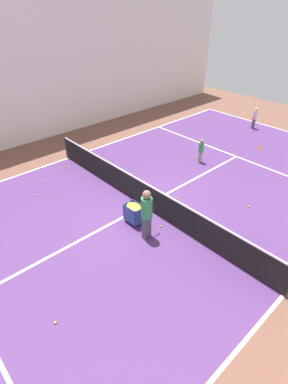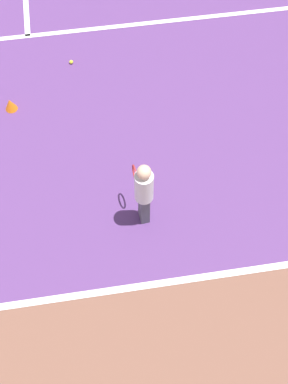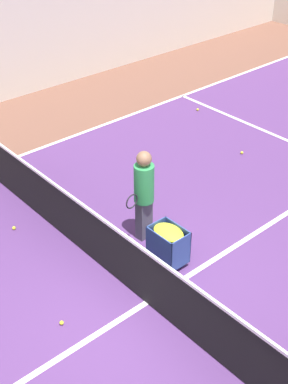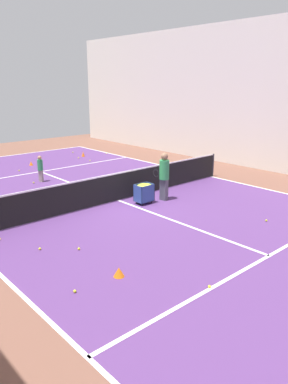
# 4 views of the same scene
# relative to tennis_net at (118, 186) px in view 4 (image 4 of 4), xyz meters

# --- Properties ---
(ground_plane) EXTENTS (33.23, 33.23, 0.00)m
(ground_plane) POSITION_rel_tennis_net_xyz_m (0.00, 0.00, -0.56)
(ground_plane) COLOR brown
(court_playing_area) EXTENTS (11.16, 23.02, 0.00)m
(court_playing_area) POSITION_rel_tennis_net_xyz_m (0.00, 0.00, -0.56)
(court_playing_area) COLOR #563370
(court_playing_area) RESTS_ON ground
(line_baseline_near) EXTENTS (11.16, 0.10, 0.00)m
(line_baseline_near) POSITION_rel_tennis_net_xyz_m (0.00, -11.51, -0.55)
(line_baseline_near) COLOR white
(line_baseline_near) RESTS_ON ground
(line_sideline_left) EXTENTS (0.10, 23.02, 0.00)m
(line_sideline_left) POSITION_rel_tennis_net_xyz_m (-5.58, 0.00, -0.55)
(line_sideline_left) COLOR white
(line_sideline_left) RESTS_ON ground
(line_service_near) EXTENTS (11.16, 0.10, 0.00)m
(line_service_near) POSITION_rel_tennis_net_xyz_m (0.00, -6.33, -0.55)
(line_service_near) COLOR white
(line_service_near) RESTS_ON ground
(line_service_far) EXTENTS (11.16, 0.10, 0.00)m
(line_service_far) POSITION_rel_tennis_net_xyz_m (0.00, 6.33, -0.55)
(line_service_far) COLOR white
(line_service_far) RESTS_ON ground
(line_centre_service) EXTENTS (0.10, 12.66, 0.00)m
(line_centre_service) POSITION_rel_tennis_net_xyz_m (0.00, 0.00, -0.55)
(line_centre_service) COLOR white
(line_centre_service) RESTS_ON ground
(hall_enclosure_left) EXTENTS (0.15, 29.53, 7.31)m
(hall_enclosure_left) POSITION_rel_tennis_net_xyz_m (-8.76, 0.00, 3.10)
(hall_enclosure_left) COLOR silver
(hall_enclosure_left) RESTS_ON ground
(tennis_net) EXTENTS (11.46, 0.10, 1.08)m
(tennis_net) POSITION_rel_tennis_net_xyz_m (0.00, 0.00, 0.00)
(tennis_net) COLOR #2D2D33
(tennis_net) RESTS_ON ground
(coach_at_net) EXTENTS (0.40, 0.70, 1.82)m
(coach_at_net) POSITION_rel_tennis_net_xyz_m (-1.33, 1.10, 0.49)
(coach_at_net) COLOR #4C4C56
(coach_at_net) RESTS_ON ground
(child_midcourt) EXTENTS (0.30, 0.30, 1.19)m
(child_midcourt) POSITION_rel_tennis_net_xyz_m (0.88, -4.49, 0.13)
(child_midcourt) COLOR gray
(child_midcourt) RESTS_ON ground
(ball_cart) EXTENTS (0.64, 0.47, 0.75)m
(ball_cart) POSITION_rel_tennis_net_xyz_m (-0.49, 0.92, -0.03)
(ball_cart) COLOR #2D478C
(ball_cart) RESTS_ON ground
(training_cone_0) EXTENTS (0.26, 0.26, 0.23)m
(training_cone_0) POSITION_rel_tennis_net_xyz_m (3.56, 4.58, -0.44)
(training_cone_0) COLOR orange
(training_cone_0) RESTS_ON ground
(training_cone_1) EXTENTS (0.19, 0.19, 0.31)m
(training_cone_1) POSITION_rel_tennis_net_xyz_m (-3.80, -8.27, -0.40)
(training_cone_1) COLOR orange
(training_cone_1) RESTS_ON ground
(training_cone_2) EXTENTS (0.20, 0.20, 0.22)m
(training_cone_2) POSITION_rel_tennis_net_xyz_m (-0.34, -8.05, -0.45)
(training_cone_2) COLOR orange
(training_cone_2) RESTS_ON ground
(tennis_ball_0) EXTENTS (0.07, 0.07, 0.07)m
(tennis_ball_0) POSITION_rel_tennis_net_xyz_m (-0.52, -1.30, -0.52)
(tennis_ball_0) COLOR yellow
(tennis_ball_0) RESTS_ON ground
(tennis_ball_5) EXTENTS (0.07, 0.07, 0.07)m
(tennis_ball_5) POSITION_rel_tennis_net_xyz_m (-1.32, 0.41, -0.52)
(tennis_ball_5) COLOR yellow
(tennis_ball_5) RESTS_ON ground
(tennis_ball_6) EXTENTS (0.07, 0.07, 0.07)m
(tennis_ball_6) POSITION_rel_tennis_net_xyz_m (2.40, 6.29, -0.52)
(tennis_ball_6) COLOR yellow
(tennis_ball_6) RESTS_ON ground
(tennis_ball_7) EXTENTS (0.07, 0.07, 0.07)m
(tennis_ball_7) POSITION_rel_tennis_net_xyz_m (4.69, 4.50, -0.52)
(tennis_ball_7) COLOR yellow
(tennis_ball_7) RESTS_ON ground
(tennis_ball_8) EXTENTS (0.07, 0.07, 0.07)m
(tennis_ball_8) POSITION_rel_tennis_net_xyz_m (4.26, 2.05, -0.52)
(tennis_ball_8) COLOR yellow
(tennis_ball_8) RESTS_ON ground
(tennis_ball_9) EXTENTS (0.07, 0.07, 0.07)m
(tennis_ball_9) POSITION_rel_tennis_net_xyz_m (-2.18, 4.95, -0.52)
(tennis_ball_9) COLOR yellow
(tennis_ball_9) RESTS_ON ground
(tennis_ball_11) EXTENTS (0.07, 0.07, 0.07)m
(tennis_ball_11) POSITION_rel_tennis_net_xyz_m (-3.98, -9.75, -0.52)
(tennis_ball_11) COLOR yellow
(tennis_ball_11) RESTS_ON ground
(tennis_ball_12) EXTENTS (0.07, 0.07, 0.07)m
(tennis_ball_12) POSITION_rel_tennis_net_xyz_m (-3.32, -6.84, -0.52)
(tennis_ball_12) COLOR yellow
(tennis_ball_12) RESTS_ON ground
(tennis_ball_13) EXTENTS (0.07, 0.07, 0.07)m
(tennis_ball_13) POSITION_rel_tennis_net_xyz_m (-3.27, -7.97, -0.52)
(tennis_ball_13) COLOR yellow
(tennis_ball_13) RESTS_ON ground
(tennis_ball_14) EXTENTS (0.07, 0.07, 0.07)m
(tennis_ball_14) POSITION_rel_tennis_net_xyz_m (3.48, 2.74, -0.52)
(tennis_ball_14) COLOR yellow
(tennis_ball_14) RESTS_ON ground
(tennis_ball_15) EXTENTS (0.07, 0.07, 0.07)m
(tennis_ball_15) POSITION_rel_tennis_net_xyz_m (-3.14, -0.63, -0.52)
(tennis_ball_15) COLOR yellow
(tennis_ball_15) RESTS_ON ground
(tennis_ball_17) EXTENTS (0.07, 0.07, 0.07)m
(tennis_ball_17) POSITION_rel_tennis_net_xyz_m (1.86, -0.94, -0.52)
(tennis_ball_17) COLOR yellow
(tennis_ball_17) RESTS_ON ground
(tennis_ball_18) EXTENTS (0.07, 0.07, 0.07)m
(tennis_ball_18) POSITION_rel_tennis_net_xyz_m (1.27, -4.45, -0.52)
(tennis_ball_18) COLOR yellow
(tennis_ball_18) RESTS_ON ground
(tennis_ball_19) EXTENTS (0.07, 0.07, 0.07)m
(tennis_ball_19) POSITION_rel_tennis_net_xyz_m (-5.34, -8.02, -0.52)
(tennis_ball_19) COLOR yellow
(tennis_ball_19) RESTS_ON ground
(tennis_ball_20) EXTENTS (0.07, 0.07, 0.07)m
(tennis_ball_20) POSITION_rel_tennis_net_xyz_m (-2.76, -2.91, -0.52)
(tennis_ball_20) COLOR yellow
(tennis_ball_20) RESTS_ON ground
(tennis_ball_22) EXTENTS (0.07, 0.07, 0.07)m
(tennis_ball_22) POSITION_rel_tennis_net_xyz_m (0.74, -7.15, -0.52)
(tennis_ball_22) COLOR yellow
(tennis_ball_22) RESTS_ON ground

